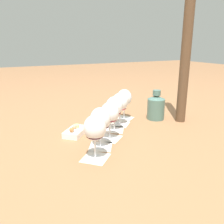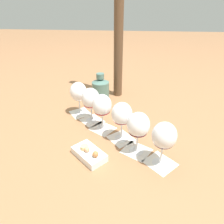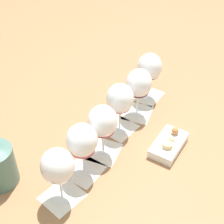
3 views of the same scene
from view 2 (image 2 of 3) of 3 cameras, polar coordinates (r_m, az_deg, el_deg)
The scene contains 16 objects.
ground_plane at distance 0.98m, azimuth -0.11°, elevation -6.16°, with size 8.00×8.00×0.00m, color #936642.
tasting_card_0 at distance 1.17m, azimuth -9.06°, elevation -0.29°, with size 0.15×0.15×0.00m.
tasting_card_1 at distance 1.09m, azimuth -5.76°, elevation -2.43°, with size 0.15×0.15×0.00m.
tasting_card_2 at distance 1.02m, azimuth -2.69°, elevation -4.73°, with size 0.14×0.15×0.00m.
tasting_card_3 at distance 0.95m, azimuth 2.64°, elevation -7.57°, with size 0.15×0.15×0.00m.
tasting_card_4 at distance 0.88m, azimuth 6.99°, elevation -10.94°, with size 0.14×0.15×0.00m.
tasting_card_5 at distance 0.84m, azimuth 13.56°, elevation -13.96°, with size 0.15×0.15×0.00m.
wine_glass_0 at distance 1.11m, azimuth -9.55°, elevation 5.38°, with size 0.09×0.09×0.19m.
wine_glass_1 at distance 1.03m, azimuth -6.11°, elevation 3.62°, with size 0.09×0.09×0.19m.
wine_glass_2 at distance 0.95m, azimuth -2.86°, elevation 1.60°, with size 0.09×0.09×0.19m.
wine_glass_3 at distance 0.88m, azimuth 2.82°, elevation -0.95°, with size 0.09×0.09×0.19m.
wine_glass_4 at distance 0.81m, azimuth 7.51°, elevation -4.05°, with size 0.09×0.09×0.19m.
wine_glass_5 at distance 0.76m, azimuth 14.64°, elevation -7.00°, with size 0.09×0.09×0.19m.
ceramic_vase at distance 1.27m, azimuth -3.28°, elevation 6.44°, with size 0.11×0.11×0.18m.
snack_dish at distance 0.84m, azimuth -6.57°, elevation -11.72°, with size 0.16×0.16×0.06m.
umbrella_pole at distance 1.27m, azimuth 2.01°, elevation 28.22°, with size 0.06×0.06×1.10m.
Camera 2 is at (0.80, 0.08, 0.56)m, focal length 32.00 mm.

